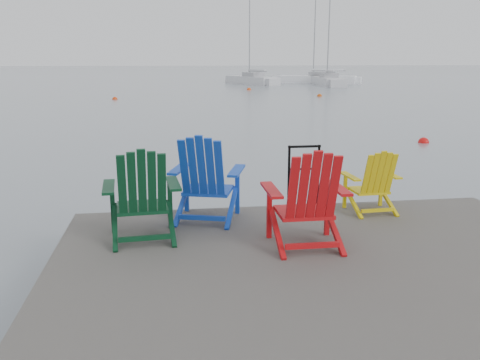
{
  "coord_description": "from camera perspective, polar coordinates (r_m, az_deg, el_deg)",
  "views": [
    {
      "loc": [
        -1.69,
        -4.53,
        2.6
      ],
      "look_at": [
        -0.64,
        2.73,
        0.85
      ],
      "focal_mm": 38.0,
      "sensor_mm": 36.0,
      "label": 1
    }
  ],
  "objects": [
    {
      "name": "ground",
      "position": [
        5.49,
        11.17,
        -15.14
      ],
      "size": [
        400.0,
        400.0,
        0.0
      ],
      "primitive_type": "plane",
      "color": "gray",
      "rests_on": "ground"
    },
    {
      "name": "dock",
      "position": [
        5.33,
        11.34,
        -11.86
      ],
      "size": [
        6.0,
        5.0,
        1.4
      ],
      "color": "#292624",
      "rests_on": "ground"
    },
    {
      "name": "handrail",
      "position": [
        7.41,
        7.17,
        1.17
      ],
      "size": [
        0.48,
        0.04,
        0.9
      ],
      "color": "black",
      "rests_on": "dock"
    },
    {
      "name": "chair_green",
      "position": [
        6.04,
        -10.94,
        -1.58
      ],
      "size": [
        0.94,
        0.88,
        1.12
      ],
      "rotation": [
        0.0,
        0.0,
        0.08
      ],
      "color": "#083119",
      "rests_on": "dock"
    },
    {
      "name": "chair_blue",
      "position": [
        6.67,
        -3.88,
        0.25
      ],
      "size": [
        1.08,
        1.03,
        1.16
      ],
      "rotation": [
        0.0,
        0.0,
        -0.29
      ],
      "color": "#113DB2",
      "rests_on": "dock"
    },
    {
      "name": "chair_red",
      "position": [
        5.75,
        7.58,
        -2.08
      ],
      "size": [
        0.91,
        0.85,
        1.15
      ],
      "rotation": [
        0.0,
        0.0,
        -0.01
      ],
      "color": "#B60D11",
      "rests_on": "dock"
    },
    {
      "name": "chair_yellow",
      "position": [
        7.28,
        14.7,
        -0.13
      ],
      "size": [
        0.74,
        0.69,
        0.89
      ],
      "rotation": [
        0.0,
        0.0,
        0.05
      ],
      "color": "#D6BB0B",
      "rests_on": "dock"
    },
    {
      "name": "sailboat_near",
      "position": [
        54.85,
        1.29,
        11.09
      ],
      "size": [
        4.84,
        7.83,
        10.68
      ],
      "rotation": [
        0.0,
        0.0,
        0.4
      ],
      "color": "silver",
      "rests_on": "ground"
    },
    {
      "name": "sailboat_mid",
      "position": [
        53.29,
        9.83,
        10.83
      ],
      "size": [
        2.74,
        8.02,
        10.94
      ],
      "rotation": [
        0.0,
        0.0,
        -0.09
      ],
      "color": "silver",
      "rests_on": "ground"
    },
    {
      "name": "sailboat_far",
      "position": [
        57.65,
        8.66,
        11.06
      ],
      "size": [
        8.47,
        5.71,
        11.58
      ],
      "rotation": [
        0.0,
        0.0,
        1.1
      ],
      "color": "white",
      "rests_on": "ground"
    },
    {
      "name": "buoy_a",
      "position": [
        17.26,
        19.9,
        3.96
      ],
      "size": [
        0.34,
        0.34,
        0.34
      ],
      "primitive_type": "sphere",
      "color": "red",
      "rests_on": "ground"
    },
    {
      "name": "buoy_b",
      "position": [
        34.85,
        -13.87,
        8.77
      ],
      "size": [
        0.35,
        0.35,
        0.35
      ],
      "primitive_type": "sphere",
      "color": "red",
      "rests_on": "ground"
    },
    {
      "name": "buoy_c",
      "position": [
        37.19,
        8.91,
        9.27
      ],
      "size": [
        0.36,
        0.36,
        0.36
      ],
      "primitive_type": "sphere",
      "color": "#C1460B",
      "rests_on": "ground"
    },
    {
      "name": "buoy_d",
      "position": [
        44.39,
        1.01,
        10.08
      ],
      "size": [
        0.38,
        0.38,
        0.38
      ],
      "primitive_type": "sphere",
      "color": "#EC440D",
      "rests_on": "ground"
    }
  ]
}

